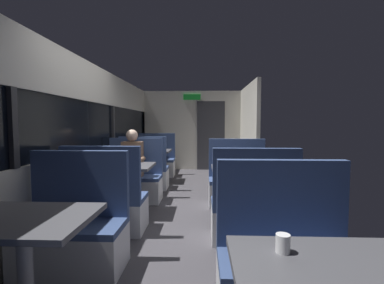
{
  "coord_description": "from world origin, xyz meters",
  "views": [
    {
      "loc": [
        0.31,
        -3.84,
        1.37
      ],
      "look_at": [
        0.03,
        3.37,
        0.87
      ],
      "focal_mm": 25.6,
      "sensor_mm": 36.0,
      "label": 1
    }
  ],
  "objects": [
    {
      "name": "ground_plane",
      "position": [
        0.0,
        0.0,
        -0.01
      ],
      "size": [
        3.3,
        9.2,
        0.02
      ],
      "primitive_type": "cube",
      "color": "#423F44"
    },
    {
      "name": "carriage_window_panel_left",
      "position": [
        -1.45,
        0.0,
        1.11
      ],
      "size": [
        0.09,
        8.48,
        2.3
      ],
      "color": "beige",
      "rests_on": "ground_plane"
    },
    {
      "name": "carriage_end_bulkhead",
      "position": [
        0.06,
        4.19,
        1.14
      ],
      "size": [
        2.9,
        0.11,
        2.3
      ],
      "color": "beige",
      "rests_on": "ground_plane"
    },
    {
      "name": "carriage_aisle_panel_right",
      "position": [
        1.45,
        3.0,
        1.15
      ],
      "size": [
        0.08,
        2.4,
        2.3
      ],
      "primitive_type": "cube",
      "color": "beige",
      "rests_on": "ground_plane"
    },
    {
      "name": "dining_table_near_window",
      "position": [
        -0.89,
        -2.09,
        0.64
      ],
      "size": [
        0.9,
        0.7,
        0.74
      ],
      "color": "#9E9EA3",
      "rests_on": "ground_plane"
    },
    {
      "name": "bench_near_window_facing_entry",
      "position": [
        -0.89,
        -1.39,
        0.33
      ],
      "size": [
        0.95,
        0.5,
        1.1
      ],
      "color": "silver",
      "rests_on": "ground_plane"
    },
    {
      "name": "dining_table_mid_window",
      "position": [
        -0.89,
        0.18,
        0.64
      ],
      "size": [
        0.9,
        0.7,
        0.74
      ],
      "color": "#9E9EA3",
      "rests_on": "ground_plane"
    },
    {
      "name": "bench_mid_window_facing_end",
      "position": [
        -0.89,
        -0.52,
        0.33
      ],
      "size": [
        0.95,
        0.5,
        1.1
      ],
      "color": "silver",
      "rests_on": "ground_plane"
    },
    {
      "name": "bench_mid_window_facing_entry",
      "position": [
        -0.89,
        0.88,
        0.33
      ],
      "size": [
        0.95,
        0.5,
        1.1
      ],
      "color": "silver",
      "rests_on": "ground_plane"
    },
    {
      "name": "dining_table_far_window",
      "position": [
        -0.89,
        2.45,
        0.64
      ],
      "size": [
        0.9,
        0.7,
        0.74
      ],
      "color": "#9E9EA3",
      "rests_on": "ground_plane"
    },
    {
      "name": "bench_far_window_facing_end",
      "position": [
        -0.89,
        1.76,
        0.33
      ],
      "size": [
        0.95,
        0.5,
        1.1
      ],
      "color": "silver",
      "rests_on": "ground_plane"
    },
    {
      "name": "bench_far_window_facing_entry",
      "position": [
        -0.89,
        3.15,
        0.33
      ],
      "size": [
        0.95,
        0.5,
        1.1
      ],
      "color": "silver",
      "rests_on": "ground_plane"
    },
    {
      "name": "bench_front_aisle_facing_entry",
      "position": [
        0.89,
        -1.99,
        0.33
      ],
      "size": [
        0.95,
        0.5,
        1.1
      ],
      "color": "silver",
      "rests_on": "ground_plane"
    },
    {
      "name": "dining_table_rear_aisle",
      "position": [
        0.89,
        -0.02,
        0.64
      ],
      "size": [
        0.9,
        0.7,
        0.74
      ],
      "color": "#9E9EA3",
      "rests_on": "ground_plane"
    },
    {
      "name": "bench_rear_aisle_facing_end",
      "position": [
        0.89,
        -0.72,
        0.33
      ],
      "size": [
        0.95,
        0.5,
        1.1
      ],
      "color": "silver",
      "rests_on": "ground_plane"
    },
    {
      "name": "bench_rear_aisle_facing_entry",
      "position": [
        0.89,
        0.68,
        0.33
      ],
      "size": [
        0.95,
        0.5,
        1.1
      ],
      "color": "silver",
      "rests_on": "ground_plane"
    },
    {
      "name": "seated_passenger",
      "position": [
        -0.89,
        0.81,
        0.54
      ],
      "size": [
        0.47,
        0.55,
        1.26
      ],
      "color": "#26262D",
      "rests_on": "ground_plane"
    },
    {
      "name": "coffee_cup_primary",
      "position": [
        0.7,
        -2.53,
        0.79
      ],
      "size": [
        0.07,
        0.07,
        0.09
      ],
      "color": "white",
      "rests_on": "dining_table_front_aisle"
    },
    {
      "name": "coffee_cup_secondary",
      "position": [
        -1.08,
        2.39,
        0.79
      ],
      "size": [
        0.07,
        0.07,
        0.09
      ],
      "color": "white",
      "rests_on": "dining_table_far_window"
    }
  ]
}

